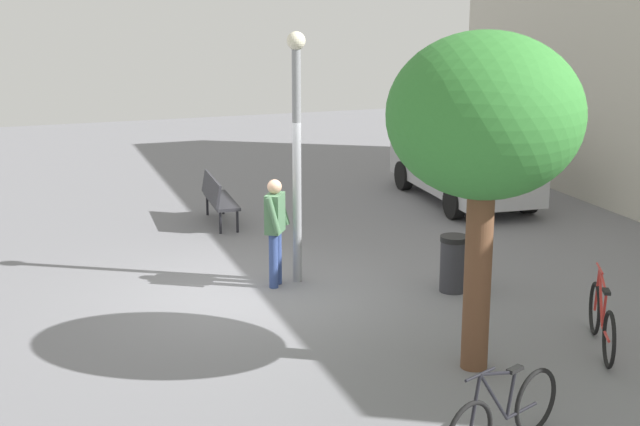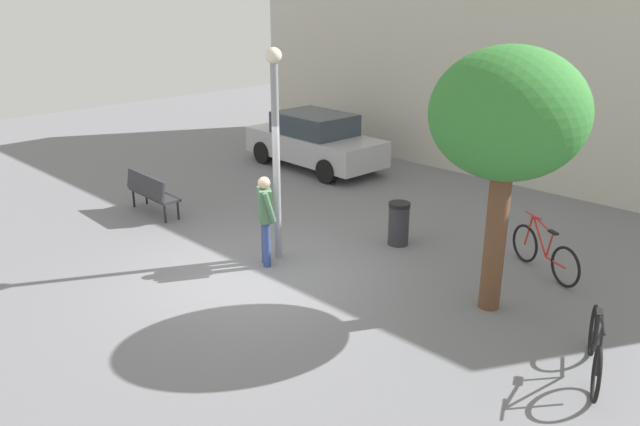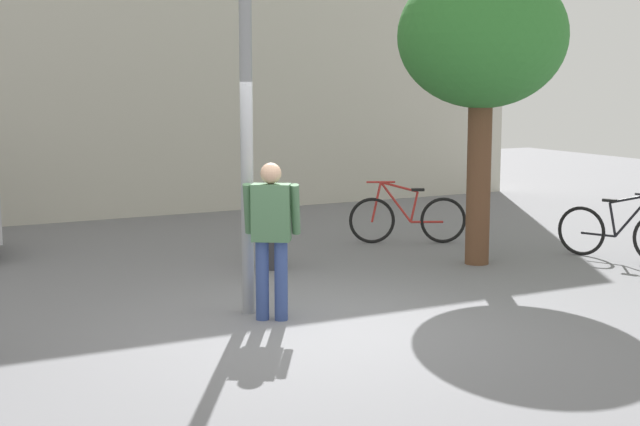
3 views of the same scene
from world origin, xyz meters
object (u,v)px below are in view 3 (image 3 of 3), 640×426
(bicycle_red, at_px, (407,219))
(trash_bin, at_px, (271,236))
(lamppost, at_px, (246,103))
(plaza_tree, at_px, (482,39))
(person_by_lamppost, at_px, (271,230))
(bicycle_black, at_px, (620,233))

(bicycle_red, bearing_deg, trash_bin, -164.24)
(bicycle_red, xyz_separation_m, trash_bin, (-2.65, -0.75, 0.05))
(lamppost, relative_size, trash_bin, 4.45)
(bicycle_red, bearing_deg, lamppost, -143.91)
(plaza_tree, distance_m, trash_bin, 3.85)
(plaza_tree, xyz_separation_m, trash_bin, (-2.63, 1.04, -2.60))
(bicycle_red, height_order, trash_bin, bicycle_red)
(person_by_lamppost, height_order, plaza_tree, plaza_tree)
(lamppost, xyz_separation_m, plaza_tree, (3.85, 1.03, 0.77))
(bicycle_red, bearing_deg, person_by_lamppost, -139.61)
(person_by_lamppost, bearing_deg, lamppost, 105.39)
(lamppost, bearing_deg, trash_bin, 59.46)
(plaza_tree, relative_size, bicycle_red, 2.46)
(plaza_tree, distance_m, bicycle_black, 3.36)
(person_by_lamppost, bearing_deg, bicycle_red, 40.39)
(lamppost, xyz_separation_m, bicycle_red, (3.87, 2.82, -1.89))
(person_by_lamppost, xyz_separation_m, bicycle_black, (5.67, 0.70, -0.58))
(person_by_lamppost, distance_m, bicycle_red, 4.98)
(bicycle_red, bearing_deg, bicycle_black, -52.71)
(lamppost, bearing_deg, person_by_lamppost, -74.61)
(person_by_lamppost, height_order, trash_bin, person_by_lamppost)
(lamppost, distance_m, plaza_tree, 4.06)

